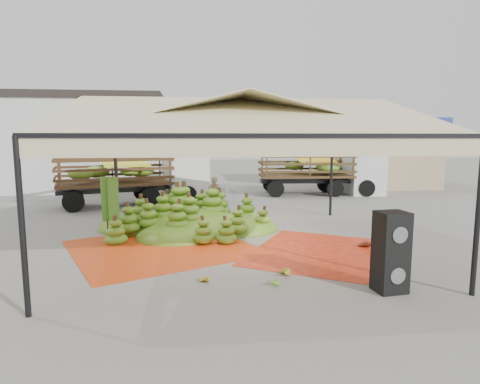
{
  "coord_description": "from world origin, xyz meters",
  "views": [
    {
      "loc": [
        -1.22,
        -10.73,
        2.96
      ],
      "look_at": [
        0.2,
        1.5,
        1.3
      ],
      "focal_mm": 30.0,
      "sensor_mm": 36.0,
      "label": 1
    }
  ],
  "objects": [
    {
      "name": "ground",
      "position": [
        0.0,
        0.0,
        0.0
      ],
      "size": [
        90.0,
        90.0,
        0.0
      ],
      "primitive_type": "plane",
      "color": "slate",
      "rests_on": "ground"
    },
    {
      "name": "canopy_tent",
      "position": [
        0.0,
        0.0,
        3.3
      ],
      "size": [
        8.1,
        8.1,
        4.0
      ],
      "color": "black",
      "rests_on": "ground"
    },
    {
      "name": "building_white",
      "position": [
        -10.0,
        14.0,
        2.71
      ],
      "size": [
        14.3,
        6.3,
        5.4
      ],
      "color": "silver",
      "rests_on": "ground"
    },
    {
      "name": "building_tan",
      "position": [
        10.0,
        13.0,
        2.07
      ],
      "size": [
        6.3,
        5.3,
        4.1
      ],
      "color": "tan",
      "rests_on": "ground"
    },
    {
      "name": "tarp_left",
      "position": [
        -2.11,
        0.05,
        0.01
      ],
      "size": [
        5.86,
        5.75,
        0.01
      ],
      "primitive_type": "cube",
      "rotation": [
        0.0,
        0.0,
        0.43
      ],
      "color": "red",
      "rests_on": "ground"
    },
    {
      "name": "tarp_right",
      "position": [
        2.22,
        -0.98,
        0.01
      ],
      "size": [
        5.21,
        5.28,
        0.01
      ],
      "primitive_type": "cube",
      "rotation": [
        0.0,
        0.0,
        -0.52
      ],
      "color": "#E34815",
      "rests_on": "ground"
    },
    {
      "name": "banana_heap",
      "position": [
        -1.31,
        2.25,
        0.66
      ],
      "size": [
        7.47,
        6.82,
        1.31
      ],
      "primitive_type": "ellipsoid",
      "rotation": [
        0.0,
        0.0,
        -0.35
      ],
      "color": "#4C7E1A",
      "rests_on": "ground"
    },
    {
      "name": "hand_yellow_a",
      "position": [
        0.64,
        -2.53,
        0.11
      ],
      "size": [
        0.52,
        0.44,
        0.22
      ],
      "primitive_type": "ellipsoid",
      "rotation": [
        0.0,
        0.0,
        0.09
      ],
      "color": "gold",
      "rests_on": "ground"
    },
    {
      "name": "hand_yellow_b",
      "position": [
        -1.07,
        -2.8,
        0.09
      ],
      "size": [
        0.5,
        0.5,
        0.18
      ],
      "primitive_type": "ellipsoid",
      "rotation": [
        0.0,
        0.0,
        0.78
      ],
      "color": "gold",
      "rests_on": "ground"
    },
    {
      "name": "hand_red_a",
      "position": [
        3.7,
        -1.46,
        0.1
      ],
      "size": [
        0.55,
        0.51,
        0.2
      ],
      "primitive_type": "ellipsoid",
      "rotation": [
        0.0,
        0.0,
        -0.45
      ],
      "color": "#5A3014",
      "rests_on": "ground"
    },
    {
      "name": "hand_red_b",
      "position": [
        3.32,
        -0.65,
        0.11
      ],
      "size": [
        0.65,
        0.64,
        0.23
      ],
      "primitive_type": "ellipsoid",
      "rotation": [
        0.0,
        0.0,
        0.68
      ],
      "color": "#602715",
      "rests_on": "ground"
    },
    {
      "name": "hand_green",
      "position": [
        0.33,
        -3.01,
        0.09
      ],
      "size": [
        0.51,
        0.48,
        0.18
      ],
      "primitive_type": "ellipsoid",
      "rotation": [
        0.0,
        0.0,
        -0.52
      ],
      "color": "#3A7F1A",
      "rests_on": "ground"
    },
    {
      "name": "hanging_bunches",
      "position": [
        -0.75,
        0.6,
        2.62
      ],
      "size": [
        1.74,
        0.24,
        0.2
      ],
      "color": "#357318",
      "rests_on": "ground"
    },
    {
      "name": "speaker_stack",
      "position": [
        2.53,
        -3.63,
        0.79
      ],
      "size": [
        0.63,
        0.56,
        1.57
      ],
      "rotation": [
        0.0,
        0.0,
        0.13
      ],
      "color": "black",
      "rests_on": "ground"
    },
    {
      "name": "banana_leaves",
      "position": [
        -3.7,
        1.43,
        0.0
      ],
      "size": [
        0.96,
        1.36,
        3.7
      ],
      "primitive_type": null,
      "color": "#2D6F1D",
      "rests_on": "ground"
    },
    {
      "name": "vendor",
      "position": [
        -0.41,
        5.04,
        0.74
      ],
      "size": [
        0.63,
        0.53,
        1.47
      ],
      "primitive_type": "imported",
      "rotation": [
        0.0,
        0.0,
        2.76
      ],
      "color": "gray",
      "rests_on": "ground"
    },
    {
      "name": "truck_left",
      "position": [
        -3.62,
        7.52,
        1.36
      ],
      "size": [
        6.77,
        3.87,
        2.2
      ],
      "rotation": [
        0.0,
        0.0,
        0.28
      ],
      "color": "#482E18",
      "rests_on": "ground"
    },
    {
      "name": "truck_right",
      "position": [
        5.7,
        9.73,
        1.35
      ],
      "size": [
        6.49,
        2.56,
        2.19
      ],
      "rotation": [
        0.0,
        0.0,
        -0.06
      ],
      "color": "#503B1A",
      "rests_on": "ground"
    }
  ]
}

